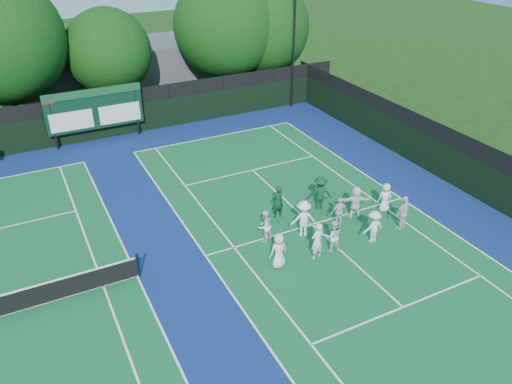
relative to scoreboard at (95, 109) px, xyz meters
name	(u,v)px	position (x,y,z in m)	size (l,w,h in m)	color
ground	(324,235)	(7.01, -15.59, -2.19)	(120.00, 120.00, 0.00)	#18360E
court_apron	(194,259)	(1.01, -14.59, -2.19)	(34.00, 32.00, 0.01)	navy
near_court	(312,224)	(7.01, -14.59, -2.18)	(11.05, 23.85, 0.01)	#12582C
back_fence	(111,117)	(1.01, 0.41, -0.83)	(34.00, 0.08, 3.00)	black
divider_fence_right	(455,162)	(16.01, -14.59, -0.83)	(0.08, 32.00, 3.00)	black
scoreboard	(95,109)	(0.00, 0.00, 0.00)	(6.00, 0.21, 3.55)	black
clubhouse	(138,69)	(5.01, 8.41, -0.19)	(18.00, 6.00, 4.00)	#525257
light_pole_right	(295,21)	(14.51, 0.11, 4.11)	(1.20, 0.30, 10.12)	black
tree_b	(3,43)	(-4.21, 3.99, 3.71)	(7.97, 7.97, 10.09)	black
tree_c	(110,53)	(2.23, 3.99, 2.35)	(5.85, 5.85, 7.62)	black
tree_d	(227,28)	(11.04, 3.99, 3.21)	(7.80, 7.80, 9.51)	black
tree_e	(262,30)	(13.98, 3.99, 2.83)	(7.39, 7.39, 8.91)	black
tennis_ball_0	(313,244)	(6.17, -16.02, -2.16)	(0.07, 0.07, 0.07)	#B6D919
tennis_ball_1	(331,207)	(8.71, -13.73, -2.16)	(0.07, 0.07, 0.07)	#B6D919
tennis_ball_4	(315,188)	(9.04, -11.71, -2.16)	(0.07, 0.07, 0.07)	#B6D919
tennis_ball_5	(388,205)	(11.46, -14.82, -2.16)	(0.07, 0.07, 0.07)	#B6D919
player_front_0	(279,251)	(4.02, -16.63, -1.39)	(0.78, 0.51, 1.60)	white
player_front_1	(317,241)	(5.76, -16.85, -1.32)	(0.64, 0.42, 1.75)	white
player_front_2	(333,236)	(6.67, -16.71, -1.43)	(0.74, 0.58, 1.53)	white
player_front_3	(374,226)	(8.70, -16.96, -1.40)	(1.02, 0.59, 1.58)	silver
player_front_4	(404,213)	(10.60, -16.76, -1.32)	(1.02, 0.42, 1.74)	silver
player_back_0	(265,226)	(4.37, -14.71, -1.40)	(0.77, 0.60, 1.57)	silver
player_back_1	(303,219)	(6.14, -15.11, -1.29)	(1.16, 0.67, 1.80)	white
player_back_2	(339,212)	(8.08, -15.19, -1.43)	(0.89, 0.37, 1.52)	silver
player_back_3	(356,202)	(9.25, -14.89, -1.36)	(1.53, 0.49, 1.65)	white
player_back_4	(385,198)	(10.88, -15.13, -1.43)	(0.74, 0.48, 1.52)	white
coach_left	(278,202)	(5.87, -13.20, -1.33)	(0.62, 0.41, 1.71)	#0F3821
coach_right	(320,193)	(8.15, -13.46, -1.31)	(1.14, 0.66, 1.76)	#0F391D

